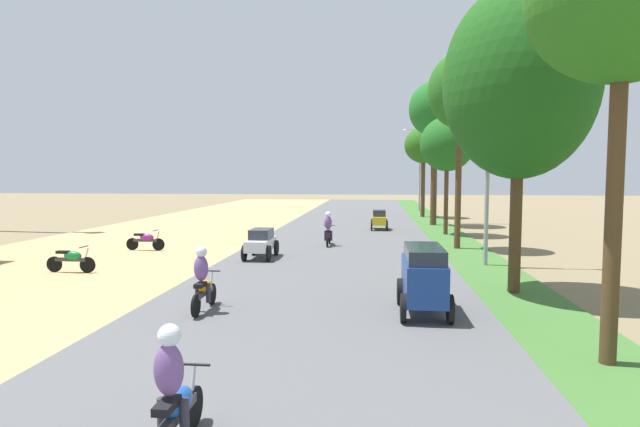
# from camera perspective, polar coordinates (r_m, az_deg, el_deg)

# --- Properties ---
(parked_motorbike_second) EXTENTS (1.80, 0.54, 0.94)m
(parked_motorbike_second) POSITION_cam_1_polar(r_m,az_deg,el_deg) (20.16, -25.81, -4.52)
(parked_motorbike_second) COLOR black
(parked_motorbike_second) RESTS_ON dirt_shoulder
(parked_motorbike_third) EXTENTS (1.80, 0.54, 0.94)m
(parked_motorbike_third) POSITION_cam_1_polar(r_m,az_deg,el_deg) (24.71, -18.72, -2.76)
(parked_motorbike_third) COLOR black
(parked_motorbike_third) RESTS_ON dirt_shoulder
(median_tree_second) EXTENTS (4.31, 4.31, 8.87)m
(median_tree_second) POSITION_cam_1_polar(r_m,az_deg,el_deg) (16.17, 21.23, 13.39)
(median_tree_second) COLOR #4C351E
(median_tree_second) RESTS_ON median_strip
(median_tree_third) EXTENTS (2.93, 2.93, 9.01)m
(median_tree_third) POSITION_cam_1_polar(r_m,az_deg,el_deg) (25.04, 15.25, 12.85)
(median_tree_third) COLOR #4C351E
(median_tree_third) RESTS_ON median_strip
(median_tree_fourth) EXTENTS (3.09, 3.09, 6.74)m
(median_tree_fourth) POSITION_cam_1_polar(r_m,az_deg,el_deg) (30.52, 13.89, 7.43)
(median_tree_fourth) COLOR #4C351E
(median_tree_fourth) RESTS_ON median_strip
(median_tree_fifth) EXTENTS (3.51, 3.51, 9.77)m
(median_tree_fifth) POSITION_cam_1_polar(r_m,az_deg,el_deg) (36.28, 12.61, 11.07)
(median_tree_fifth) COLOR #4C351E
(median_tree_fifth) RESTS_ON median_strip
(median_tree_sixth) EXTENTS (3.08, 3.08, 7.31)m
(median_tree_sixth) POSITION_cam_1_polar(r_m,az_deg,el_deg) (42.85, 11.39, 7.36)
(median_tree_sixth) COLOR #4C351E
(median_tree_sixth) RESTS_ON median_strip
(streetlamp_near) EXTENTS (3.16, 0.20, 7.52)m
(streetlamp_near) POSITION_cam_1_polar(r_m,az_deg,el_deg) (20.48, 18.10, 6.66)
(streetlamp_near) COLOR gray
(streetlamp_near) RESTS_ON median_strip
(streetlamp_mid) EXTENTS (3.16, 0.20, 7.84)m
(streetlamp_mid) POSITION_cam_1_polar(r_m,az_deg,el_deg) (49.51, 11.00, 5.49)
(streetlamp_mid) COLOR gray
(streetlamp_mid) RESTS_ON median_strip
(utility_pole_near) EXTENTS (1.80, 0.20, 9.83)m
(utility_pole_near) POSITION_cam_1_polar(r_m,az_deg,el_deg) (38.32, 15.09, 6.58)
(utility_pole_near) COLOR brown
(utility_pole_near) RESTS_ON ground
(car_van_blue) EXTENTS (1.19, 2.41, 1.67)m
(car_van_blue) POSITION_cam_1_polar(r_m,az_deg,el_deg) (12.99, 11.39, -6.75)
(car_van_blue) COLOR navy
(car_van_blue) RESTS_ON road_strip
(car_sedan_white) EXTENTS (1.10, 2.26, 1.19)m
(car_sedan_white) POSITION_cam_1_polar(r_m,az_deg,el_deg) (21.31, -6.55, -3.15)
(car_sedan_white) COLOR silver
(car_sedan_white) RESTS_ON road_strip
(car_hatchback_yellow) EXTENTS (1.04, 2.00, 1.23)m
(car_hatchback_yellow) POSITION_cam_1_polar(r_m,az_deg,el_deg) (32.31, 6.57, -0.60)
(car_hatchback_yellow) COLOR gold
(car_hatchback_yellow) RESTS_ON road_strip
(motorbike_ahead_second) EXTENTS (0.54, 1.80, 1.66)m
(motorbike_ahead_second) POSITION_cam_1_polar(r_m,az_deg,el_deg) (6.85, -15.88, -18.57)
(motorbike_ahead_second) COLOR black
(motorbike_ahead_second) RESTS_ON road_strip
(motorbike_ahead_third) EXTENTS (0.54, 1.80, 1.66)m
(motorbike_ahead_third) POSITION_cam_1_polar(r_m,az_deg,el_deg) (13.28, -12.82, -7.28)
(motorbike_ahead_third) COLOR black
(motorbike_ahead_third) RESTS_ON road_strip
(motorbike_ahead_fourth) EXTENTS (0.54, 1.80, 1.66)m
(motorbike_ahead_fourth) POSITION_cam_1_polar(r_m,az_deg,el_deg) (24.84, 0.93, -1.79)
(motorbike_ahead_fourth) COLOR black
(motorbike_ahead_fourth) RESTS_ON road_strip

